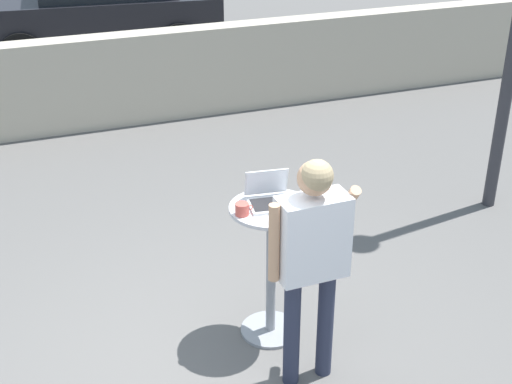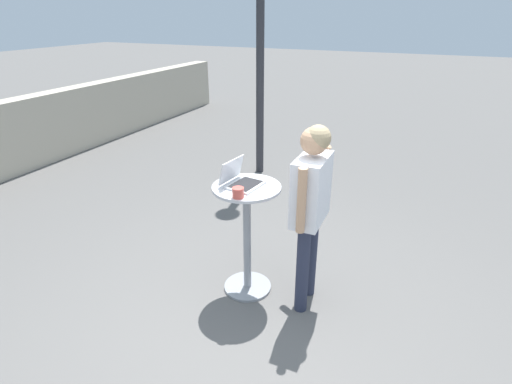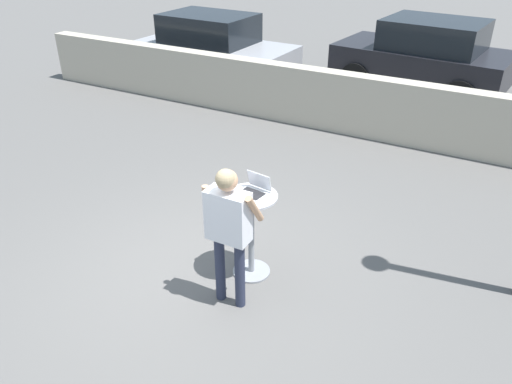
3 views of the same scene
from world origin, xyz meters
TOP-DOWN VIEW (x-y plane):
  - ground_plane at (0.00, 0.00)m, footprint 50.00×50.00m
  - pavement_kerb at (0.00, 5.06)m, footprint 15.16×0.35m
  - cafe_table at (0.52, 0.34)m, footprint 0.59×0.59m
  - laptop at (0.53, 0.40)m, footprint 0.34×0.33m
  - coffee_mug at (0.29, 0.31)m, footprint 0.12×0.09m
  - standing_person at (0.57, -0.21)m, footprint 0.59×0.36m
  - parked_car_near_street at (0.70, 8.19)m, footprint 4.02×2.33m

SIDE VIEW (x-z plane):
  - ground_plane at x=0.00m, z-range 0.00..0.00m
  - pavement_kerb at x=0.00m, z-range 0.00..1.14m
  - cafe_table at x=0.52m, z-range 0.10..1.16m
  - parked_car_near_street at x=0.70m, z-range 0.02..1.70m
  - standing_person at x=0.57m, z-range 0.23..1.86m
  - coffee_mug at x=0.29m, z-range 1.06..1.14m
  - laptop at x=0.53m, z-range 0.99..1.21m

